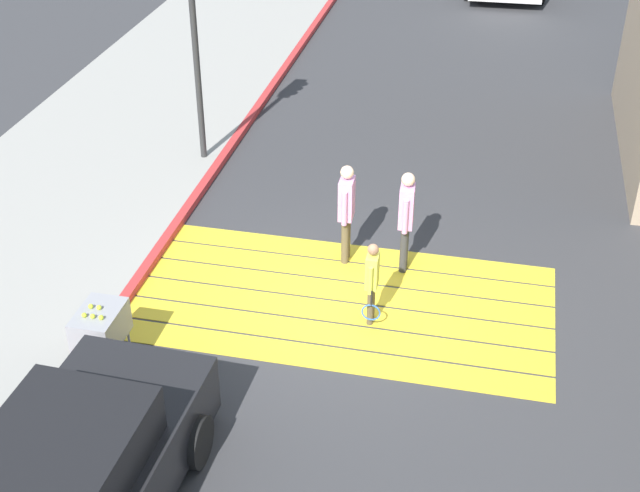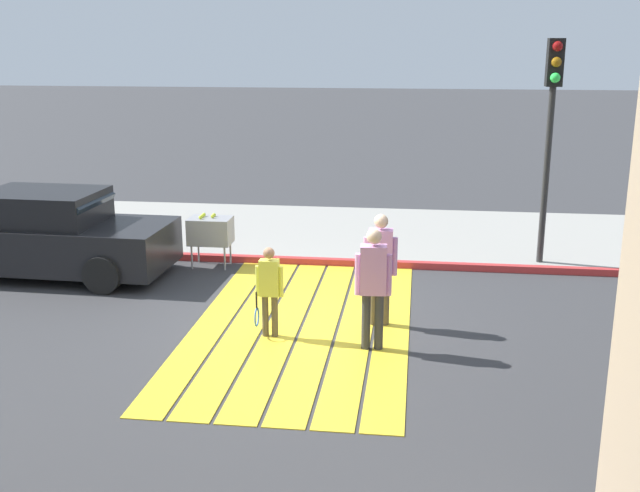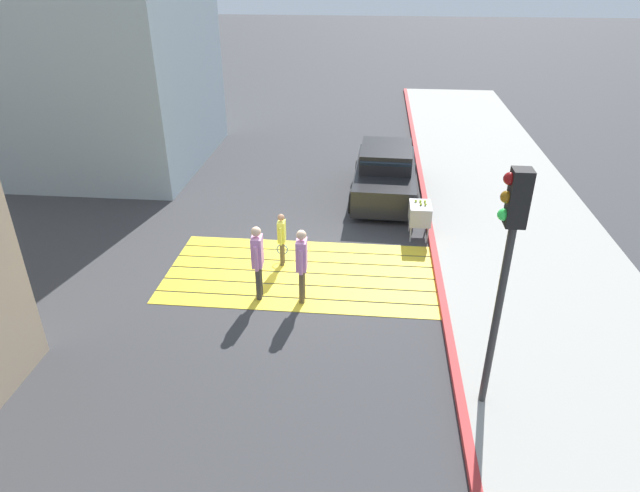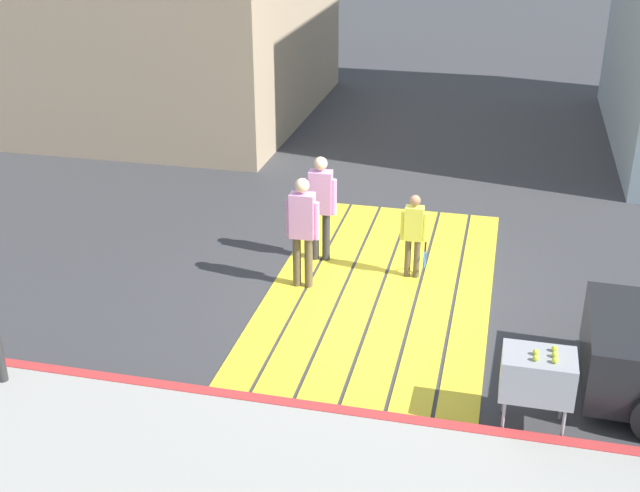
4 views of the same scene
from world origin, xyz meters
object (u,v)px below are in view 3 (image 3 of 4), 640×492
Objects in this scene: pedestrian_adult_trailing at (302,261)px; pedestrian_child_with_racket at (282,236)px; tennis_ball_cart at (420,213)px; car_parked_near_curb at (385,174)px; traffic_light_corner at (508,248)px; pedestrian_adult_lead at (258,257)px.

pedestrian_adult_trailing is 1.28× the size of pedestrian_child_with_racket.
pedestrian_adult_trailing is (2.72, 3.37, 0.31)m from tennis_ball_cart.
pedestrian_adult_trailing is at bearing 113.65° from pedestrian_child_with_racket.
pedestrian_adult_trailing is (1.83, 6.11, 0.27)m from car_parked_near_curb.
traffic_light_corner reaches higher than pedestrian_adult_lead.
tennis_ball_cart is 0.75× the size of pedestrian_child_with_racket.
tennis_ball_cart is at bearing -128.98° from pedestrian_adult_trailing.
pedestrian_child_with_racket is (3.41, 1.80, 0.07)m from tennis_ball_cart.
traffic_light_corner is at bearing 96.21° from tennis_ball_cart.
traffic_light_corner is at bearing 132.68° from pedestrian_child_with_racket.
pedestrian_adult_lead is (3.69, 3.32, 0.32)m from tennis_ball_cart.
pedestrian_child_with_racket is at bearing 61.10° from car_parked_near_curb.
tennis_ball_cart is at bearing 108.16° from car_parked_near_curb.
tennis_ball_cart is 3.86m from pedestrian_child_with_racket.
tennis_ball_cart is 4.97m from pedestrian_adult_lead.
pedestrian_adult_trailing reaches higher than pedestrian_child_with_racket.
pedestrian_child_with_racket is at bearing -47.32° from traffic_light_corner.
traffic_light_corner is 3.13× the size of pedestrian_child_with_racket.
tennis_ball_cart is at bearing -152.11° from pedestrian_child_with_racket.
car_parked_near_curb is 2.52× the size of pedestrian_adult_trailing.
tennis_ball_cart is at bearing -83.79° from traffic_light_corner.
car_parked_near_curb is at bearing -71.84° from tennis_ball_cart.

